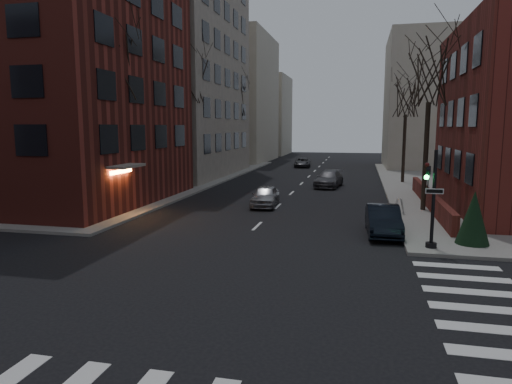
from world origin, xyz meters
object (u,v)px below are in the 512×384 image
at_px(tree_left_c, 236,100).
at_px(streetlamp_far, 245,134).
at_px(parked_sedan, 383,220).
at_px(car_lane_far, 302,163).
at_px(streetlamp_near, 180,138).
at_px(car_lane_gray, 329,179).
at_px(tree_right_b, 406,97).
at_px(evergreen_shrub, 474,218).
at_px(traffic_signal, 432,205).
at_px(sandwich_board, 399,206).
at_px(tree_right_a, 430,74).
at_px(tree_left_a, 115,66).
at_px(car_lane_silver, 265,196).
at_px(tree_left_b, 191,79).

relative_size(tree_left_c, streetlamp_far, 1.55).
height_order(parked_sedan, car_lane_far, parked_sedan).
distance_m(streetlamp_near, car_lane_gray, 12.92).
distance_m(tree_right_b, evergreen_shrub, 22.90).
height_order(traffic_signal, streetlamp_near, streetlamp_near).
distance_m(tree_left_c, car_lane_gray, 17.90).
bearing_deg(parked_sedan, streetlamp_far, 112.67).
xyz_separation_m(traffic_signal, sandwich_board, (-0.64, 7.34, -1.32)).
height_order(traffic_signal, car_lane_far, traffic_signal).
relative_size(traffic_signal, evergreen_shrub, 1.77).
relative_size(sandwich_board, evergreen_shrub, 0.39).
relative_size(tree_left_c, tree_right_b, 1.06).
xyz_separation_m(traffic_signal, car_lane_far, (-9.94, 37.60, -1.33)).
distance_m(tree_right_a, sandwich_board, 7.77).
distance_m(streetlamp_far, sandwich_board, 30.21).
bearing_deg(evergreen_shrub, sandwich_board, 111.39).
relative_size(streetlamp_near, parked_sedan, 1.49).
relative_size(streetlamp_far, car_lane_gray, 1.35).
height_order(traffic_signal, sandwich_board, traffic_signal).
bearing_deg(tree_left_c, car_lane_gray, -46.01).
height_order(tree_left_a, streetlamp_far, tree_left_a).
distance_m(sandwich_board, evergreen_shrub, 6.83).
relative_size(traffic_signal, streetlamp_near, 0.64).
bearing_deg(car_lane_silver, sandwich_board, -13.80).
bearing_deg(tree_left_c, tree_left_a, -90.00).
bearing_deg(traffic_signal, tree_left_c, 118.36).
relative_size(tree_left_c, car_lane_silver, 2.51).
bearing_deg(tree_left_c, tree_left_b, -90.00).
xyz_separation_m(car_lane_silver, evergreen_shrub, (10.58, -7.87, 0.62)).
relative_size(tree_left_b, streetlamp_near, 1.72).
relative_size(streetlamp_near, car_lane_silver, 1.62).
distance_m(tree_right_b, parked_sedan, 21.76).
bearing_deg(tree_right_b, tree_right_a, -90.00).
xyz_separation_m(tree_right_a, streetlamp_near, (-17.00, 4.00, -3.79)).
relative_size(tree_right_a, evergreen_shrub, 4.29).
xyz_separation_m(tree_left_c, evergreen_shrub, (18.58, -29.99, -6.75)).
xyz_separation_m(streetlamp_near, car_lane_gray, (10.73, 6.26, -3.56)).
height_order(car_lane_silver, car_lane_far, car_lane_silver).
height_order(traffic_signal, tree_left_c, tree_left_c).
height_order(traffic_signal, parked_sedan, traffic_signal).
bearing_deg(car_lane_gray, car_lane_far, 111.31).
xyz_separation_m(tree_right_a, car_lane_far, (-10.81, 28.60, -7.45)).
height_order(car_lane_far, evergreen_shrub, evergreen_shrub).
xyz_separation_m(tree_left_b, tree_right_b, (17.60, 6.00, -1.33)).
bearing_deg(tree_left_a, tree_right_a, 12.80).
bearing_deg(tree_right_a, parked_sedan, -111.86).
bearing_deg(sandwich_board, parked_sedan, -108.36).
distance_m(tree_left_c, tree_right_b, 19.34).
bearing_deg(car_lane_silver, tree_left_b, 131.51).
bearing_deg(tree_left_a, streetlamp_far, 88.77).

